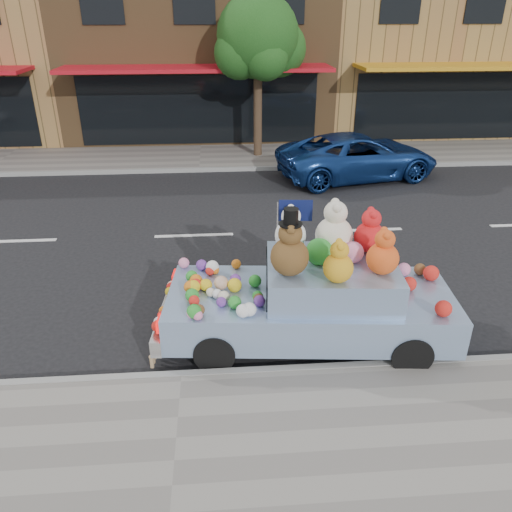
{
  "coord_description": "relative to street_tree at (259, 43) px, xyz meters",
  "views": [
    {
      "loc": [
        0.61,
        -10.57,
        4.71
      ],
      "look_at": [
        1.15,
        -3.66,
        1.25
      ],
      "focal_mm": 35.0,
      "sensor_mm": 36.0,
      "label": 1
    }
  ],
  "objects": [
    {
      "name": "ground",
      "position": [
        -2.03,
        -6.55,
        -3.69
      ],
      "size": [
        120.0,
        120.0,
        0.0
      ],
      "primitive_type": "plane",
      "color": "black",
      "rests_on": "ground"
    },
    {
      "name": "near_sidewalk",
      "position": [
        -2.03,
        -13.05,
        -3.63
      ],
      "size": [
        60.0,
        3.0,
        0.12
      ],
      "primitive_type": "cube",
      "color": "gray",
      "rests_on": "ground"
    },
    {
      "name": "far_sidewalk",
      "position": [
        -2.03,
        -0.05,
        -3.63
      ],
      "size": [
        60.0,
        3.0,
        0.12
      ],
      "primitive_type": "cube",
      "color": "gray",
      "rests_on": "ground"
    },
    {
      "name": "near_kerb",
      "position": [
        -2.03,
        -11.55,
        -3.63
      ],
      "size": [
        60.0,
        0.12,
        0.13
      ],
      "primitive_type": "cube",
      "color": "gray",
      "rests_on": "ground"
    },
    {
      "name": "far_kerb",
      "position": [
        -2.03,
        -1.55,
        -3.63
      ],
      "size": [
        60.0,
        0.12,
        0.13
      ],
      "primitive_type": "cube",
      "color": "gray",
      "rests_on": "ground"
    },
    {
      "name": "storefront_mid",
      "position": [
        -2.03,
        5.42,
        -0.05
      ],
      "size": [
        10.0,
        9.8,
        7.3
      ],
      "color": "brown",
      "rests_on": "ground"
    },
    {
      "name": "storefront_right",
      "position": [
        7.97,
        5.42,
        -0.05
      ],
      "size": [
        10.0,
        9.8,
        7.3
      ],
      "color": "olive",
      "rests_on": "ground"
    },
    {
      "name": "street_tree",
      "position": [
        0.0,
        0.0,
        0.0
      ],
      "size": [
        3.0,
        2.7,
        5.22
      ],
      "color": "#38281C",
      "rests_on": "ground"
    },
    {
      "name": "car_blue",
      "position": [
        2.82,
        -2.54,
        -3.02
      ],
      "size": [
        5.22,
        3.21,
        1.35
      ],
      "primitive_type": "imported",
      "rotation": [
        0.0,
        0.0,
        1.78
      ],
      "color": "navy",
      "rests_on": "ground"
    },
    {
      "name": "art_car",
      "position": [
        -0.07,
        -10.69,
        -2.88
      ],
      "size": [
        4.62,
        2.14,
        2.33
      ],
      "rotation": [
        0.0,
        0.0,
        -0.09
      ],
      "color": "black",
      "rests_on": "ground"
    }
  ]
}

